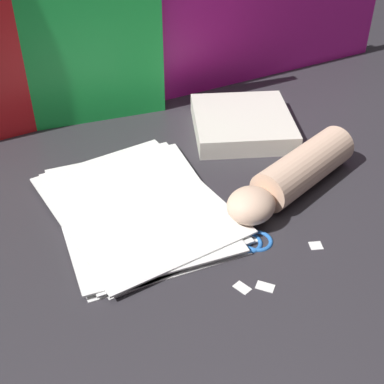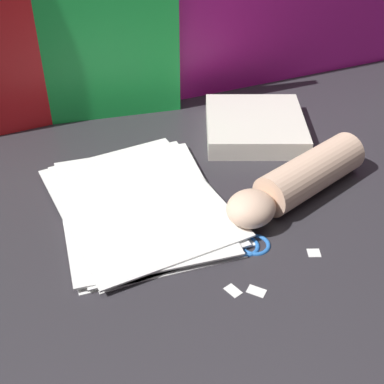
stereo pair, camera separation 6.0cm
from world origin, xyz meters
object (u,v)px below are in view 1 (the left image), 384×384
(scissors, at_px, (248,232))
(hand_forearm, at_px, (293,175))
(paper_stack, at_px, (139,207))
(book_closed, at_px, (242,123))

(scissors, relative_size, hand_forearm, 0.49)
(hand_forearm, bearing_deg, paper_stack, 164.45)
(scissors, bearing_deg, hand_forearm, 25.91)
(scissors, bearing_deg, book_closed, 60.55)
(paper_stack, xyz_separation_m, scissors, (0.14, -0.14, -0.00))
(paper_stack, bearing_deg, scissors, -45.28)
(paper_stack, relative_size, book_closed, 1.34)
(paper_stack, relative_size, scissors, 2.39)
(book_closed, height_order, hand_forearm, hand_forearm)
(book_closed, bearing_deg, scissors, -119.45)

